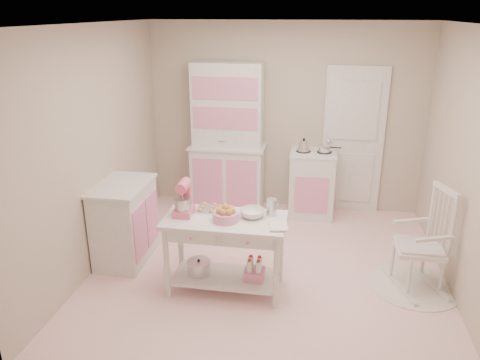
# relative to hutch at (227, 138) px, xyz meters

# --- Properties ---
(room_shell) EXTENTS (3.84, 3.84, 2.62)m
(room_shell) POSITION_rel_hutch_xyz_m (0.77, -1.66, 0.61)
(room_shell) COLOR pink
(room_shell) RESTS_ON ground
(door) EXTENTS (0.82, 0.05, 2.04)m
(door) POSITION_rel_hutch_xyz_m (1.72, 0.21, -0.02)
(door) COLOR silver
(door) RESTS_ON ground
(hutch) EXTENTS (1.06, 0.50, 2.08)m
(hutch) POSITION_rel_hutch_xyz_m (0.00, 0.00, 0.00)
(hutch) COLOR silver
(hutch) RESTS_ON ground
(stove) EXTENTS (0.62, 0.57, 0.92)m
(stove) POSITION_rel_hutch_xyz_m (1.20, -0.05, -0.58)
(stove) COLOR silver
(stove) RESTS_ON ground
(base_cabinet) EXTENTS (0.54, 0.84, 0.92)m
(base_cabinet) POSITION_rel_hutch_xyz_m (-0.86, -1.68, -0.58)
(base_cabinet) COLOR silver
(base_cabinet) RESTS_ON ground
(lace_rug) EXTENTS (0.92, 0.92, 0.01)m
(lace_rug) POSITION_rel_hutch_xyz_m (2.32, -1.73, -1.03)
(lace_rug) COLOR white
(lace_rug) RESTS_ON ground
(rocking_chair) EXTENTS (0.70, 0.84, 1.10)m
(rocking_chair) POSITION_rel_hutch_xyz_m (2.32, -1.73, -0.49)
(rocking_chair) COLOR silver
(rocking_chair) RESTS_ON ground
(work_table) EXTENTS (1.20, 0.60, 0.80)m
(work_table) POSITION_rel_hutch_xyz_m (0.39, -2.11, -0.64)
(work_table) COLOR silver
(work_table) RESTS_ON ground
(stand_mixer) EXTENTS (0.20, 0.28, 0.34)m
(stand_mixer) POSITION_rel_hutch_xyz_m (-0.03, -2.09, -0.07)
(stand_mixer) COLOR #E76182
(stand_mixer) RESTS_ON work_table
(cookie_tray) EXTENTS (0.34, 0.24, 0.02)m
(cookie_tray) POSITION_rel_hutch_xyz_m (0.24, -1.93, -0.23)
(cookie_tray) COLOR silver
(cookie_tray) RESTS_ON work_table
(bread_basket) EXTENTS (0.25, 0.25, 0.09)m
(bread_basket) POSITION_rel_hutch_xyz_m (0.41, -2.16, -0.19)
(bread_basket) COLOR pink
(bread_basket) RESTS_ON work_table
(mixing_bowl) EXTENTS (0.25, 0.25, 0.08)m
(mixing_bowl) POSITION_rel_hutch_xyz_m (0.65, -2.03, -0.20)
(mixing_bowl) COLOR silver
(mixing_bowl) RESTS_ON work_table
(metal_pitcher) EXTENTS (0.10, 0.10, 0.17)m
(metal_pitcher) POSITION_rel_hutch_xyz_m (0.83, -1.95, -0.16)
(metal_pitcher) COLOR silver
(metal_pitcher) RESTS_ON work_table
(recipe_book) EXTENTS (0.21, 0.26, 0.02)m
(recipe_book) POSITION_rel_hutch_xyz_m (0.84, -2.23, -0.23)
(recipe_book) COLOR silver
(recipe_book) RESTS_ON work_table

